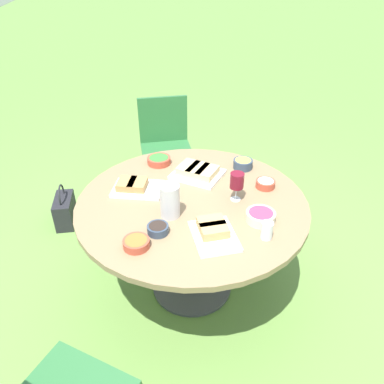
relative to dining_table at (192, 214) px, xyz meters
The scene contains 16 objects.
ground_plane 0.62m from the dining_table, ahead, with size 40.00×40.00×0.00m, color #668E42.
dining_table is the anchor object (origin of this frame).
chair_near_left 1.28m from the dining_table, ahead, with size 0.44×0.46×0.89m.
water_pitcher 0.27m from the dining_table, 132.35° to the left, with size 0.12×0.11×0.19m.
wine_glass 0.34m from the dining_table, 96.03° to the right, with size 0.08×0.08×0.18m.
platter_bread_main 0.37m from the dining_table, 169.37° to the right, with size 0.30×0.24×0.07m.
platter_charcuterie 0.32m from the dining_table, 15.35° to the right, with size 0.39×0.40×0.06m.
platter_sandwich_side 0.39m from the dining_table, 63.90° to the left, with size 0.28×0.34×0.06m.
bowl_fries 0.54m from the dining_table, 49.40° to the right, with size 0.13×0.13×0.06m.
bowl_salad 0.53m from the dining_table, 18.39° to the left, with size 0.16×0.16×0.05m.
bowl_olives 0.37m from the dining_table, 140.99° to the left, with size 0.11×0.11×0.05m.
bowl_dip_red 0.44m from the dining_table, 125.81° to the right, with size 0.16×0.16×0.06m.
bowl_dip_cream 0.50m from the dining_table, 80.07° to the right, with size 0.12×0.12×0.05m.
bowl_roasted_veg 0.51m from the dining_table, 137.71° to the left, with size 0.13×0.13×0.04m.
cup_water_near 0.53m from the dining_table, 140.01° to the right, with size 0.06×0.06×0.10m.
handbag 1.39m from the dining_table, 47.63° to the left, with size 0.30×0.14×0.37m.
Camera 1 is at (-1.81, 0.26, 1.97)m, focal length 35.00 mm.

